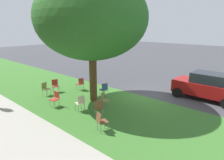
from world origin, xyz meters
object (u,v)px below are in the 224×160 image
chair_5 (46,88)px  chair_8 (80,102)px  street_tree (92,19)px  chair_7 (55,98)px  chair_2 (55,85)px  chair_0 (99,107)px  parked_car (206,86)px  chair_6 (80,83)px  chair_1 (101,120)px  chair_4 (104,89)px  chair_3 (104,99)px

chair_5 → chair_8: (-3.60, 0.10, 0.00)m
street_tree → chair_7: street_tree is taller
chair_2 → chair_7: 2.62m
street_tree → chair_0: (-1.86, 1.38, -4.22)m
chair_2 → chair_5: size_ratio=1.00×
parked_car → chair_8: bearing=56.1°
chair_6 → chair_8: (-2.80, 2.31, 0.00)m
chair_1 → chair_7: same height
chair_8 → chair_5: bearing=-1.6°
chair_4 → chair_7: size_ratio=1.00×
chair_5 → chair_8: 3.60m
street_tree → chair_0: 4.81m
chair_4 → chair_8: (-0.68, 2.48, 0.00)m
chair_7 → chair_4: bearing=-106.0°
chair_4 → chair_5: same height
street_tree → chair_6: street_tree is taller
chair_3 → chair_4: bearing=-45.7°
chair_3 → chair_4: size_ratio=1.00×
chair_5 → chair_1: bearing=171.8°
street_tree → chair_5: bearing=27.2°
chair_1 → chair_7: (3.80, -0.23, 0.00)m
chair_6 → chair_1: bearing=148.9°
chair_0 → chair_5: same height
street_tree → chair_6: (2.10, -0.72, -4.22)m
street_tree → parked_car: size_ratio=1.90×
street_tree → chair_4: size_ratio=7.98×
street_tree → chair_8: bearing=113.8°
chair_3 → chair_5: size_ratio=1.00×
chair_4 → chair_5: bearing=39.2°
chair_7 → chair_8: same height
chair_2 → parked_car: 9.68m
chair_6 → street_tree: bearing=161.2°
street_tree → chair_4: 4.31m
chair_0 → chair_1: bearing=139.1°
chair_3 → chair_5: 4.33m
chair_0 → chair_4: (1.84, -2.28, 0.00)m
chair_2 → chair_8: 3.85m
street_tree → chair_2: street_tree is taller
chair_6 → chair_3: bearing=161.6°
chair_3 → chair_8: same height
chair_4 → chair_6: 2.13m
chair_7 → chair_2: bearing=-32.8°
chair_1 → chair_8: (2.26, -0.75, 0.00)m
parked_car → chair_4: bearing=37.9°
street_tree → chair_8: street_tree is taller
chair_6 → chair_8: 3.63m
chair_3 → parked_car: (-3.68, -5.16, 0.32)m
chair_2 → chair_6: bearing=-123.9°
chair_0 → parked_car: size_ratio=0.24×
chair_1 → chair_0: bearing=-40.9°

